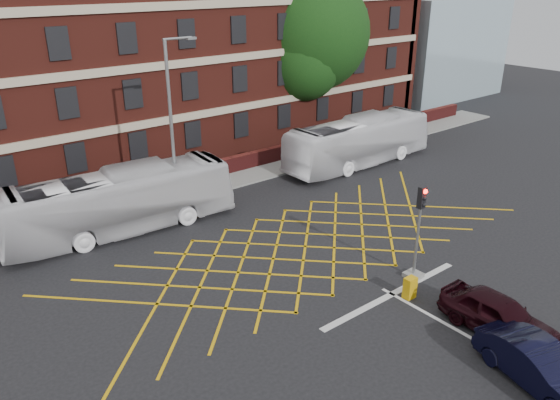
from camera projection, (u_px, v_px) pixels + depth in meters
ground at (334, 262)px, 25.30m from camera, size 120.00×120.00×0.00m
victorian_building at (122, 42)px, 38.20m from camera, size 51.00×12.17×20.40m
boundary_wall at (191, 175)px, 34.43m from camera, size 56.00×0.50×1.10m
far_pavement at (199, 187)px, 33.90m from camera, size 60.00×3.00×0.12m
glass_block at (429, 47)px, 58.06m from camera, size 14.00×10.00×10.00m
box_junction_hatching at (305, 246)px, 26.74m from camera, size 8.22×8.22×0.02m
stop_line at (392, 294)px, 22.79m from camera, size 8.00×0.30×0.02m
centre_line at (543, 378)px, 18.12m from camera, size 0.15×14.00×0.02m
bus_left at (120, 202)px, 27.71m from camera, size 12.01×3.68×3.29m
bus_right at (359, 142)px, 37.44m from camera, size 11.86×2.89×3.29m
car_navy at (539, 366)px, 17.57m from camera, size 2.54×4.67×1.46m
car_maroon at (498, 315)px, 20.13m from camera, size 1.82×4.46×1.52m
deciduous_tree at (311, 41)px, 43.08m from camera, size 9.16×9.16×12.52m
traffic_light_near at (417, 241)px, 23.40m from camera, size 0.70×0.70×4.27m
street_lamp at (175, 158)px, 28.92m from camera, size 2.25×1.00×9.46m
utility_cabinet at (410, 288)px, 22.39m from camera, size 0.50×0.37×0.94m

